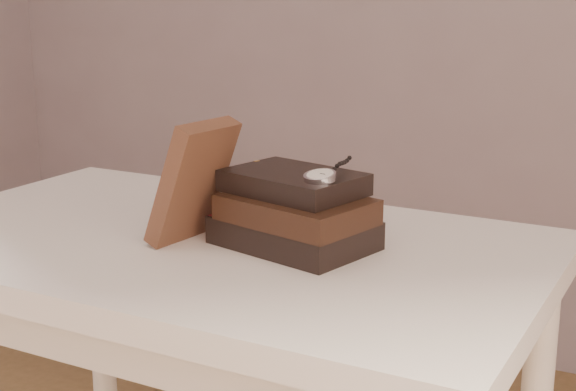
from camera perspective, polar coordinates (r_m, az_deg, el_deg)
The scene contains 5 objects.
table at distance 1.29m, azimuth -5.23°, elevation -6.79°, with size 1.00×0.60×0.75m.
book_stack at distance 1.19m, azimuth 0.47°, elevation -1.19°, with size 0.25×0.20×0.11m.
journal at distance 1.21m, azimuth -6.56°, elevation 0.93°, with size 0.03×0.12×0.19m, color #3D2217.
pocket_watch at distance 1.14m, azimuth 2.36°, elevation 1.41°, with size 0.05×0.15×0.02m.
eyeglasses at distance 1.30m, azimuth 0.01°, elevation 0.54°, with size 0.11×0.12×0.04m.
Camera 1 is at (0.67, -0.65, 1.12)m, focal length 51.66 mm.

